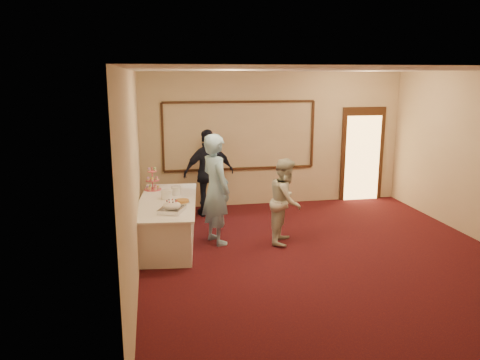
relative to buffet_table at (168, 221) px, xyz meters
name	(u,v)px	position (x,y,z in m)	size (l,w,h in m)	color
floor	(328,259)	(2.51, -1.31, -0.39)	(7.00, 7.00, 0.00)	black
room_walls	(333,135)	(2.51, -1.31, 1.64)	(6.04, 7.04, 3.02)	beige
wall_molding	(240,136)	(1.71, 2.16, 1.21)	(3.45, 0.04, 1.55)	#362210
doorway	(362,155)	(4.66, 2.14, 0.69)	(1.05, 0.07, 2.20)	#362210
buffet_table	(168,221)	(0.00, 0.00, 0.00)	(1.25, 2.64, 0.77)	white
pavlova_tray	(172,207)	(0.05, -0.72, 0.46)	(0.49, 0.56, 0.18)	silver
cupcake_stand	(152,181)	(-0.25, 0.84, 0.56)	(0.33, 0.33, 0.49)	#D24F5E
plate_stack_a	(167,195)	(-0.01, 0.09, 0.47)	(0.20, 0.20, 0.17)	white
plate_stack_b	(176,191)	(0.18, 0.37, 0.46)	(0.19, 0.19, 0.16)	white
tart	(182,201)	(0.25, -0.21, 0.41)	(0.27, 0.27, 0.06)	white
man	(216,189)	(0.84, -0.17, 0.59)	(0.71, 0.47, 1.95)	#85B6D8
woman	(286,201)	(2.05, -0.38, 0.37)	(0.74, 0.57, 1.52)	beige
guest	(209,173)	(0.92, 1.51, 0.53)	(1.07, 0.45, 1.83)	black
camera_flash	(214,151)	(1.02, 1.33, 1.02)	(0.07, 0.04, 0.05)	white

